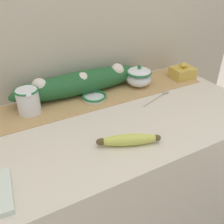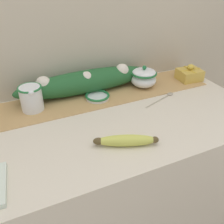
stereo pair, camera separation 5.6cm
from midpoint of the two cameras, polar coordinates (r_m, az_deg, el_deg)
countertop at (r=1.31m, az=-2.24°, el=-18.84°), size 1.27×0.63×0.93m
back_wall at (r=1.17m, az=-10.71°, el=17.75°), size 2.07×0.04×2.40m
table_runner at (r=1.15m, az=-7.03°, el=3.09°), size 1.16×0.22×0.00m
cream_pitcher at (r=1.07m, az=-20.09°, el=2.55°), size 0.10×0.11×0.11m
sugar_bowl at (r=1.24m, az=4.85°, el=8.04°), size 0.13×0.13×0.11m
small_dish at (r=1.13m, az=-5.48°, el=3.42°), size 0.11×0.11×0.02m
banana at (r=0.85m, az=1.96°, el=-6.42°), size 0.22×0.12×0.04m
spoon at (r=1.19m, az=10.34°, el=4.12°), size 0.19×0.08×0.01m
gift_box at (r=1.38m, az=14.70°, el=8.79°), size 0.12×0.11×0.08m
poinsettia_garland at (r=1.17m, az=-8.38°, el=6.72°), size 0.65×0.12×0.11m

